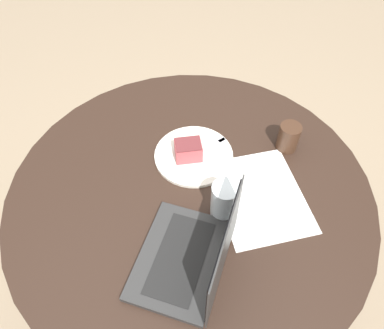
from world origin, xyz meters
name	(u,v)px	position (x,y,z in m)	size (l,w,h in m)	color
ground_plane	(191,282)	(0.00, 0.00, 0.00)	(12.00, 12.00, 0.00)	gray
dining_table	(190,211)	(0.00, 0.00, 0.64)	(1.16, 1.16, 0.77)	black
paper_document	(260,196)	(0.12, 0.18, 0.78)	(0.39, 0.33, 0.00)	white
plate	(194,155)	(-0.11, 0.07, 0.78)	(0.27, 0.27, 0.01)	silver
cake_slice	(188,150)	(-0.12, 0.05, 0.82)	(0.09, 0.10, 0.06)	#B74C51
fork	(210,147)	(-0.12, 0.13, 0.79)	(0.04, 0.17, 0.00)	silver
coffee_glass	(288,137)	(-0.01, 0.38, 0.82)	(0.07, 0.07, 0.10)	#3D2619
water_glass	(224,201)	(0.12, 0.05, 0.84)	(0.08, 0.08, 0.13)	silver
laptop	(192,257)	(0.23, -0.11, 0.82)	(0.38, 0.38, 0.25)	#2D2D2D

